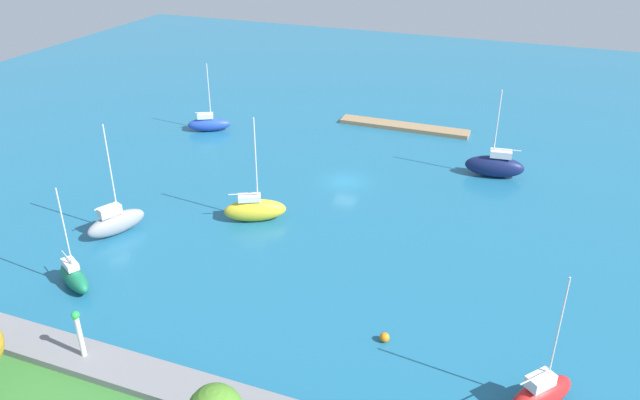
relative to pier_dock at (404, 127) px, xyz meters
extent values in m
plane|color=#1E668C|center=(1.92, 19.37, -0.28)|extent=(160.00, 160.00, 0.00)
cube|color=#997A56|center=(0.00, 0.00, 0.00)|extent=(18.15, 2.62, 0.56)
cube|color=gray|center=(1.92, 55.30, 0.41)|extent=(59.22, 3.11, 1.39)
cylinder|color=silver|center=(8.74, 55.30, 2.71)|extent=(0.36, 0.36, 3.20)
sphere|color=green|center=(8.74, 55.30, 4.56)|extent=(0.56, 0.56, 0.56)
ellipsoid|color=#19724C|center=(16.55, 47.39, 0.59)|extent=(5.16, 3.84, 1.74)
cube|color=silver|center=(16.90, 47.19, 1.76)|extent=(2.04, 1.71, 0.61)
cylinder|color=silver|center=(16.33, 47.51, 5.31)|extent=(0.12, 0.12, 7.69)
cylinder|color=silver|center=(17.39, 46.91, 2.22)|extent=(2.18, 1.28, 0.10)
ellipsoid|color=#141E4C|center=(-13.77, 11.73, 0.99)|extent=(6.93, 2.98, 2.53)
cube|color=silver|center=(-14.31, 11.67, 2.65)|extent=(2.56, 1.61, 0.80)
cylinder|color=silver|center=(-13.44, 11.77, 6.20)|extent=(0.16, 0.16, 7.90)
cylinder|color=silver|center=(-14.96, 11.60, 3.20)|extent=(3.07, 0.48, 0.13)
ellipsoid|color=gray|center=(18.94, 38.63, 0.82)|extent=(4.00, 6.21, 2.20)
cube|color=silver|center=(19.14, 39.07, 2.38)|extent=(1.82, 2.40, 0.92)
cylinder|color=silver|center=(18.82, 38.35, 6.44)|extent=(0.14, 0.14, 9.05)
cylinder|color=silver|center=(19.27, 39.37, 2.99)|extent=(1.00, 2.09, 0.12)
ellipsoid|color=yellow|center=(7.47, 31.40, 0.88)|extent=(6.45, 4.61, 2.32)
cube|color=silver|center=(7.91, 31.63, 2.33)|extent=(2.54, 2.08, 0.58)
cylinder|color=silver|center=(7.19, 31.26, 6.40)|extent=(0.15, 0.15, 8.72)
cylinder|color=silver|center=(8.48, 31.93, 2.77)|extent=(2.62, 1.44, 0.12)
ellipsoid|color=#2347B2|center=(24.96, 10.61, 0.65)|extent=(6.13, 4.53, 1.86)
cube|color=silver|center=(25.37, 10.84, 1.91)|extent=(2.43, 2.05, 0.66)
cylinder|color=silver|center=(24.70, 10.48, 5.36)|extent=(0.14, 0.14, 7.56)
cylinder|color=silver|center=(25.62, 10.97, 2.39)|extent=(1.89, 1.08, 0.11)
ellipsoid|color=red|center=(-21.20, 47.26, 0.72)|extent=(4.65, 5.14, 1.99)
cube|color=silver|center=(-20.94, 47.58, 2.12)|extent=(2.01, 2.12, 0.82)
cylinder|color=silver|center=(-21.37, 47.06, 5.76)|extent=(0.12, 0.12, 8.10)
cylinder|color=silver|center=(-20.56, 48.05, 2.68)|extent=(1.70, 2.05, 0.10)
sphere|color=orange|center=(-9.94, 44.72, 0.09)|extent=(0.75, 0.75, 0.75)
camera|label=1|loc=(-18.56, 80.26, 30.26)|focal=34.58mm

